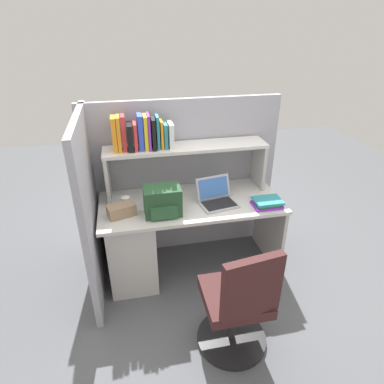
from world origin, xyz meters
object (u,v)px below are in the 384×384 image
(backpack, at_px, (163,201))
(computer_mouse, at_px, (253,196))
(tissue_box, at_px, (121,210))
(paper_cup, at_px, (126,203))
(office_chair, at_px, (238,308))
(laptop, at_px, (217,198))

(backpack, bearing_deg, computer_mouse, 7.89)
(backpack, relative_size, tissue_box, 1.36)
(backpack, height_order, paper_cup, backpack)
(backpack, xyz_separation_m, office_chair, (0.40, -0.80, -0.45))
(tissue_box, bearing_deg, backpack, -23.24)
(paper_cup, bearing_deg, backpack, -27.74)
(backpack, height_order, computer_mouse, backpack)
(laptop, xyz_separation_m, backpack, (-0.48, -0.08, 0.07))
(tissue_box, bearing_deg, office_chair, -65.14)
(computer_mouse, relative_size, tissue_box, 0.47)
(office_chair, bearing_deg, backpack, -71.72)
(laptop, relative_size, tissue_box, 1.60)
(tissue_box, distance_m, office_chair, 1.18)
(computer_mouse, bearing_deg, backpack, -146.18)
(computer_mouse, relative_size, paper_cup, 0.98)
(backpack, distance_m, office_chair, 1.00)
(laptop, xyz_separation_m, computer_mouse, (0.35, 0.04, -0.03))
(paper_cup, bearing_deg, office_chair, -53.74)
(laptop, relative_size, office_chair, 0.38)
(computer_mouse, xyz_separation_m, office_chair, (-0.43, -0.91, -0.35))
(backpack, xyz_separation_m, computer_mouse, (0.83, 0.12, -0.10))
(tissue_box, bearing_deg, laptop, -13.83)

